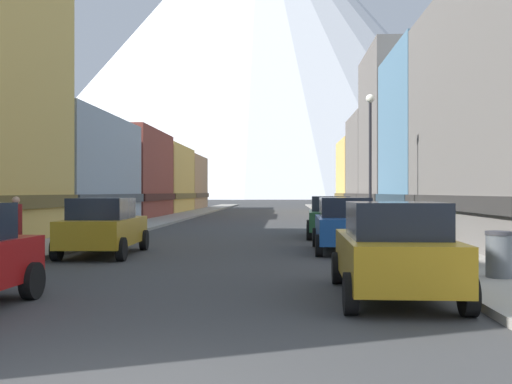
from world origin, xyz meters
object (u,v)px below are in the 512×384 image
object	(u,v)px
potted_plant_2	(438,231)
streetlamp_right	(370,143)
car_right_1	(345,224)
potted_plant_1	(2,236)
car_right_2	(330,216)
potted_plant_0	(506,247)
trash_bin_right	(499,254)
car_left_1	(104,226)
pedestrian_1	(16,227)
car_right_0	(393,250)

from	to	relation	value
potted_plant_2	streetlamp_right	bearing A→B (deg)	110.20
car_right_1	potted_plant_1	xyz separation A→B (m)	(-10.80, -1.64, -0.32)
car_right_2	streetlamp_right	world-z (taller)	streetlamp_right
potted_plant_1	streetlamp_right	bearing A→B (deg)	28.51
potted_plant_0	car_right_1	bearing A→B (deg)	119.63
potted_plant_1	potted_plant_2	bearing A→B (deg)	9.03
potted_plant_1	potted_plant_2	xyz separation A→B (m)	(14.00, 2.23, 0.06)
potted_plant_1	potted_plant_2	distance (m)	14.18
trash_bin_right	potted_plant_1	bearing A→B (deg)	157.87
car_right_2	streetlamp_right	size ratio (longest dim) A/B	0.76
potted_plant_2	car_left_1	bearing A→B (deg)	-168.45
car_left_1	streetlamp_right	size ratio (longest dim) A/B	0.76
car_right_1	streetlamp_right	size ratio (longest dim) A/B	0.76
pedestrian_1	streetlamp_right	distance (m)	14.10
pedestrian_1	potted_plant_0	bearing A→B (deg)	-13.95
potted_plant_2	pedestrian_1	size ratio (longest dim) A/B	0.52
trash_bin_right	pedestrian_1	world-z (taller)	pedestrian_1
potted_plant_1	car_right_1	bearing A→B (deg)	8.62
potted_plant_2	car_right_0	bearing A→B (deg)	-108.73
car_right_2	potted_plant_2	world-z (taller)	car_right_2
trash_bin_right	potted_plant_2	bearing A→B (deg)	85.15
potted_plant_2	pedestrian_1	xyz separation A→B (m)	(-13.25, -2.92, 0.28)
car_right_1	potted_plant_2	bearing A→B (deg)	10.40
car_left_1	potted_plant_1	size ratio (longest dim) A/B	5.18
potted_plant_0	potted_plant_2	distance (m)	6.21
trash_bin_right	potted_plant_1	size ratio (longest dim) A/B	1.14
potted_plant_0	streetlamp_right	xyz separation A→B (m)	(-1.65, 10.69, 3.31)
car_right_2	potted_plant_0	world-z (taller)	car_right_2
car_right_0	trash_bin_right	world-z (taller)	car_right_0
car_left_1	car_right_1	size ratio (longest dim) A/B	1.01
car_right_1	potted_plant_1	size ratio (longest dim) A/B	5.15
trash_bin_right	potted_plant_2	size ratio (longest dim) A/B	1.12
potted_plant_1	trash_bin_right	bearing A→B (deg)	-22.13
car_right_2	pedestrian_1	distance (m)	13.23
trash_bin_right	streetlamp_right	bearing A→B (deg)	94.71
trash_bin_right	potted_plant_2	world-z (taller)	trash_bin_right
car_right_2	car_left_1	bearing A→B (deg)	-133.90
potted_plant_0	streetlamp_right	distance (m)	11.32
car_left_1	trash_bin_right	world-z (taller)	car_left_1
car_left_1	pedestrian_1	distance (m)	2.55
car_right_1	potted_plant_1	bearing A→B (deg)	-171.38
car_right_1	car_right_2	bearing A→B (deg)	89.99
car_right_0	potted_plant_1	distance (m)	12.99
trash_bin_right	pedestrian_1	distance (m)	13.46
car_right_1	trash_bin_right	world-z (taller)	car_right_1
trash_bin_right	potted_plant_0	bearing A→B (deg)	65.78
car_right_0	car_right_2	world-z (taller)	same
car_right_1	trash_bin_right	distance (m)	7.52
car_right_0	potted_plant_0	distance (m)	4.55
potted_plant_2	car_right_2	bearing A→B (deg)	119.33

